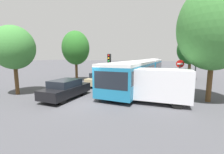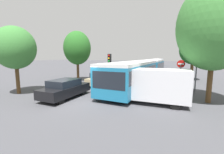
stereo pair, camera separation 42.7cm
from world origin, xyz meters
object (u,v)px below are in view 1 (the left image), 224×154
(traffic_light, at_px, (109,63))
(tree_left_mid, at_px, (75,49))
(queued_car_red, at_px, (129,70))
(articulated_bus, at_px, (141,70))
(tree_right_near, at_px, (216,29))
(tree_left_near, at_px, (14,49))
(white_van, at_px, (154,85))
(queued_car_white, at_px, (117,74))
(queued_car_silver, at_px, (137,68))
(no_entry_sign, at_px, (180,70))
(queued_car_black, at_px, (66,89))
(queued_car_green, at_px, (145,67))
(direction_sign_post, at_px, (196,63))
(queued_car_tan, at_px, (101,79))
(tree_right_mid, at_px, (191,50))
(city_bus_rear, at_px, (153,62))

(traffic_light, height_order, tree_left_mid, tree_left_mid)
(tree_left_mid, bearing_deg, queued_car_red, 67.15)
(articulated_bus, distance_m, tree_right_near, 8.82)
(tree_left_mid, bearing_deg, tree_left_near, -90.70)
(white_van, bearing_deg, queued_car_white, -59.25)
(queued_car_silver, height_order, no_entry_sign, no_entry_sign)
(queued_car_black, relative_size, no_entry_sign, 1.49)
(no_entry_sign, xyz_separation_m, tree_left_mid, (-12.17, 0.34, 2.21))
(queued_car_silver, relative_size, no_entry_sign, 1.60)
(queued_car_white, distance_m, queued_car_green, 16.49)
(traffic_light, distance_m, tree_left_near, 8.26)
(tree_right_near, bearing_deg, queued_car_black, -160.73)
(direction_sign_post, bearing_deg, no_entry_sign, -37.99)
(queued_car_black, xyz_separation_m, tree_left_mid, (-4.47, 6.99, 3.37))
(queued_car_tan, distance_m, white_van, 7.29)
(tree_left_near, bearing_deg, articulated_bus, 49.30)
(white_van, bearing_deg, queued_car_silver, -76.86)
(queued_car_red, bearing_deg, queued_car_green, -4.67)
(tree_left_near, bearing_deg, queued_car_red, 76.58)
(articulated_bus, relative_size, queued_car_silver, 3.95)
(queued_car_tan, xyz_separation_m, queued_car_silver, (-0.45, 16.50, 0.06))
(queued_car_black, relative_size, queued_car_white, 1.01)
(tree_left_near, bearing_deg, queued_car_silver, 79.79)
(traffic_light, bearing_deg, tree_right_near, 80.63)
(articulated_bus, relative_size, tree_right_near, 2.24)
(white_van, relative_size, tree_right_mid, 0.86)
(queued_car_tan, bearing_deg, queued_car_black, 177.72)
(queued_car_red, bearing_deg, no_entry_sign, -143.18)
(city_bus_rear, bearing_deg, queued_car_white, 178.61)
(queued_car_white, distance_m, tree_right_mid, 10.23)
(queued_car_silver, bearing_deg, queued_car_white, 178.17)
(queued_car_white, distance_m, white_van, 11.17)
(direction_sign_post, height_order, tree_right_mid, tree_right_mid)
(city_bus_rear, distance_m, queued_car_green, 13.24)
(tree_right_near, bearing_deg, tree_left_mid, 165.80)
(queued_car_white, bearing_deg, white_van, -146.76)
(queued_car_white, distance_m, tree_right_near, 13.16)
(queued_car_silver, xyz_separation_m, tree_left_mid, (-4.00, -15.03, 3.31))
(no_entry_sign, bearing_deg, articulated_bus, -117.34)
(queued_car_black, distance_m, traffic_light, 5.50)
(articulated_bus, bearing_deg, tree_left_near, -41.46)
(no_entry_sign, relative_size, tree_right_near, 0.35)
(city_bus_rear, bearing_deg, queued_car_black, 179.14)
(city_bus_rear, distance_m, direction_sign_post, 35.70)
(traffic_light, xyz_separation_m, no_entry_sign, (6.53, 1.57, -0.62))
(queued_car_black, bearing_deg, queued_car_green, -2.44)
(queued_car_tan, xyz_separation_m, queued_car_green, (-0.01, 21.76, -0.03))
(queued_car_white, bearing_deg, queued_car_green, -3.56)
(queued_car_red, relative_size, tree_left_near, 0.80)
(direction_sign_post, bearing_deg, queued_car_white, -37.48)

